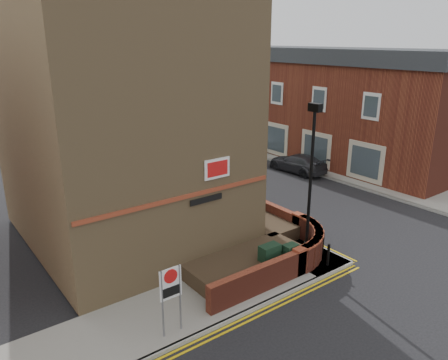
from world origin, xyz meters
TOP-DOWN VIEW (x-y plane):
  - ground at (0.00, 0.00)m, footprint 120.00×120.00m
  - pavement_corner at (-3.50, 1.50)m, footprint 13.00×3.00m
  - pavement_main at (2.00, 16.00)m, footprint 2.00×32.00m
  - pavement_far at (13.00, 13.00)m, footprint 4.00×40.00m
  - kerb_side at (-3.50, 0.00)m, footprint 13.00×0.15m
  - kerb_main_near at (3.00, 16.00)m, footprint 0.15×32.00m
  - kerb_main_far at (11.00, 13.00)m, footprint 0.15×40.00m
  - yellow_lines_side at (-3.50, -0.25)m, footprint 13.00×0.28m
  - yellow_lines_main at (3.25, 16.00)m, footprint 0.28×32.00m
  - corner_building at (-2.84, 8.00)m, footprint 8.95×10.40m
  - garden_wall at (0.00, 2.50)m, footprint 6.80×6.00m
  - lamppost at (1.60, 1.20)m, footprint 0.25×0.50m
  - utility_cabinet_large at (-0.30, 1.30)m, footprint 0.80×0.45m
  - utility_cabinet_small at (0.50, 1.00)m, footprint 0.55×0.40m
  - bollard_near at (2.00, 0.40)m, footprint 0.11×0.11m
  - bollard_far at (2.60, 1.20)m, footprint 0.11×0.11m
  - zone_sign at (-5.00, 0.50)m, footprint 0.72×0.07m
  - far_terrace at (14.50, 17.00)m, footprint 5.40×30.40m
  - far_terrace_cream at (14.50, 38.00)m, footprint 5.40×12.40m
  - tree_near at (2.00, 14.05)m, footprint 3.64×3.65m
  - tree_mid at (2.00, 22.05)m, footprint 4.03×4.03m
  - tree_far at (2.00, 30.05)m, footprint 3.81×3.81m
  - traffic_light_assembly at (2.40, 25.00)m, footprint 0.20×0.16m
  - silver_car_near at (5.00, 15.09)m, footprint 2.40×4.70m
  - red_car_main at (4.08, 17.79)m, footprint 2.62×5.04m
  - grey_car_far at (10.50, 10.24)m, footprint 1.95×4.35m
  - silver_car_far at (10.32, 16.78)m, footprint 2.58×4.01m

SIDE VIEW (x-z plane):
  - ground at x=0.00m, z-range 0.00..0.00m
  - garden_wall at x=0.00m, z-range -0.60..0.60m
  - yellow_lines_side at x=-3.50m, z-range 0.00..0.01m
  - yellow_lines_main at x=3.25m, z-range 0.00..0.01m
  - pavement_corner at x=-3.50m, z-range 0.00..0.12m
  - pavement_main at x=2.00m, z-range 0.00..0.12m
  - pavement_far at x=13.00m, z-range 0.00..0.12m
  - kerb_side at x=-3.50m, z-range 0.00..0.12m
  - kerb_main_near at x=3.00m, z-range 0.00..0.12m
  - kerb_main_far at x=11.00m, z-range 0.00..0.12m
  - bollard_near at x=2.00m, z-range 0.12..1.02m
  - bollard_far at x=2.60m, z-range 0.12..1.02m
  - grey_car_far at x=10.50m, z-range 0.00..1.24m
  - silver_car_far at x=10.32m, z-range 0.00..1.27m
  - utility_cabinet_small at x=0.50m, z-range 0.12..1.22m
  - red_car_main at x=4.08m, z-range 0.00..1.36m
  - utility_cabinet_large at x=-0.30m, z-range 0.12..1.32m
  - silver_car_near at x=5.00m, z-range 0.00..1.48m
  - zone_sign at x=-5.00m, z-range 0.54..2.74m
  - traffic_light_assembly at x=2.40m, z-range 0.68..4.88m
  - lamppost at x=1.60m, z-range 0.19..6.49m
  - far_terrace at x=14.50m, z-range 0.04..8.04m
  - far_terrace_cream at x=14.50m, z-range 0.05..8.05m
  - tree_near at x=2.00m, z-range 1.35..8.05m
  - tree_far at x=2.00m, z-range 1.41..8.42m
  - tree_mid at x=2.00m, z-range 1.49..8.91m
  - corner_building at x=-2.84m, z-range -0.57..13.03m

